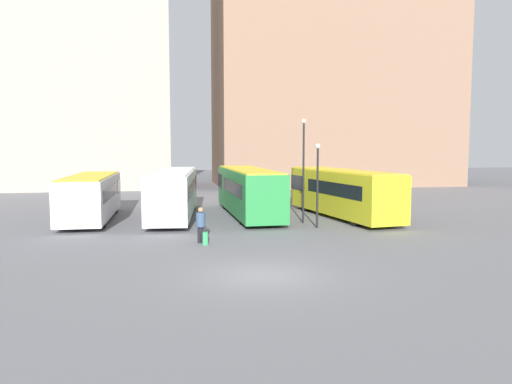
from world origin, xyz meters
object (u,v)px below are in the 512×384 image
object	(u,v)px
bus_3	(341,191)
lamp_post_0	(303,163)
bus_0	(91,196)
traveler	(201,222)
lamp_post_1	(318,178)
bus_2	(248,190)
suitcase	(205,238)
bus_1	(174,192)

from	to	relation	value
bus_3	lamp_post_0	world-z (taller)	lamp_post_0
bus_0	bus_3	distance (m)	16.18
lamp_post_0	traveler	bearing A→B (deg)	-142.05
lamp_post_1	lamp_post_0	bearing A→B (deg)	98.63
lamp_post_1	bus_2	bearing A→B (deg)	117.07
traveler	lamp_post_0	bearing A→B (deg)	-43.99
traveler	suitcase	world-z (taller)	traveler
bus_0	bus_3	world-z (taller)	bus_3
bus_1	lamp_post_1	bearing A→B (deg)	-120.25
suitcase	lamp_post_1	distance (m)	8.11
bus_2	traveler	bearing A→B (deg)	156.32
suitcase	bus_2	bearing A→B (deg)	-12.79
bus_0	lamp_post_1	distance (m)	14.36
suitcase	lamp_post_0	size ratio (longest dim) A/B	0.14
bus_2	suitcase	world-z (taller)	bus_2
bus_0	lamp_post_1	bearing A→B (deg)	-111.80
bus_1	lamp_post_0	xyz separation A→B (m)	(7.69, -3.92, 1.99)
bus_1	bus_2	world-z (taller)	bus_2
bus_0	traveler	world-z (taller)	bus_0
bus_3	traveler	bearing A→B (deg)	118.60
bus_1	bus_2	size ratio (longest dim) A/B	1.02
lamp_post_1	suitcase	bearing A→B (deg)	-151.01
bus_1	suitcase	xyz separation A→B (m)	(1.26, -9.56, -1.37)
bus_1	lamp_post_0	world-z (taller)	lamp_post_0
bus_2	bus_1	bearing A→B (deg)	90.41
bus_2	traveler	distance (m)	9.99
bus_0	suitcase	xyz separation A→B (m)	(6.47, -9.24, -1.24)
bus_0	bus_2	xyz separation A→B (m)	(10.15, 0.43, 0.16)
bus_3	traveler	distance (m)	12.22
suitcase	lamp_post_0	xyz separation A→B (m)	(6.43, 5.64, 3.36)
bus_2	suitcase	bearing A→B (deg)	158.30
bus_2	lamp_post_1	xyz separation A→B (m)	(3.04, -5.95, 1.18)
traveler	suitcase	bearing A→B (deg)	-151.06
suitcase	lamp_post_1	bearing A→B (deg)	-52.95
bus_2	suitcase	xyz separation A→B (m)	(-3.68, -9.67, -1.40)
bus_0	lamp_post_1	world-z (taller)	lamp_post_1
bus_0	lamp_post_0	distance (m)	13.56
bus_0	bus_3	xyz separation A→B (m)	(16.11, -1.51, 0.14)
lamp_post_0	lamp_post_1	distance (m)	2.09
lamp_post_1	traveler	bearing A→B (deg)	-154.86
lamp_post_0	bus_1	bearing A→B (deg)	152.98
bus_1	lamp_post_0	distance (m)	8.86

